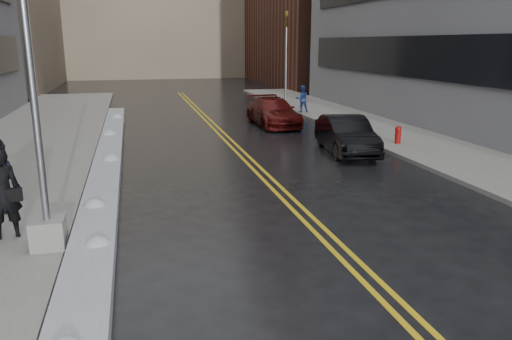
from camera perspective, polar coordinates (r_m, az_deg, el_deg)
ground at (r=9.29m, az=-3.23°, el=-12.41°), size 160.00×160.00×0.00m
sidewalk_west at (r=19.10m, az=-26.41°, el=0.43°), size 5.50×50.00×0.15m
sidewalk_east at (r=21.88m, az=18.12°, el=2.84°), size 4.00×50.00×0.15m
lane_line_left at (r=19.02m, az=-1.90°, el=1.68°), size 0.12×50.00×0.01m
lane_line_right at (r=19.09m, az=-1.02°, el=1.73°), size 0.12×50.00×0.01m
snow_ridge at (r=16.68m, az=-16.76°, el=-0.17°), size 0.90×30.00×0.34m
lamppost at (r=10.45m, az=-23.73°, el=4.08°), size 0.65×0.65×7.62m
fire_hydrant at (r=21.28m, az=15.93°, el=3.99°), size 0.26×0.26×0.73m
traffic_signal at (r=33.68m, az=3.46°, el=13.03°), size 0.16×0.20×6.00m
pedestrian_fedora at (r=11.67m, az=-27.00°, el=-2.42°), size 0.82×0.65×1.95m
pedestrian_east at (r=29.94m, az=5.27°, el=8.10°), size 0.80×0.64×1.58m
car_black at (r=19.60m, az=10.28°, el=3.96°), size 2.06×4.51×1.43m
car_maroon at (r=25.90m, az=1.98°, el=6.66°), size 2.04×4.92×1.42m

